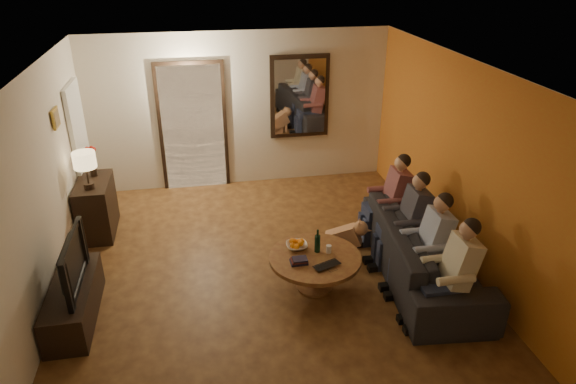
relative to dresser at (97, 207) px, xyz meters
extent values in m
cube|color=#4A2913|center=(2.25, -1.63, -0.40)|extent=(5.00, 6.00, 0.01)
cube|color=white|center=(2.25, -1.63, 2.20)|extent=(5.00, 6.00, 0.01)
cube|color=beige|center=(2.25, 1.37, 0.90)|extent=(5.00, 0.02, 2.60)
cube|color=beige|center=(2.25, -4.63, 0.90)|extent=(5.00, 0.02, 2.60)
cube|color=beige|center=(-0.25, -1.63, 0.90)|extent=(0.02, 6.00, 2.60)
cube|color=beige|center=(4.75, -1.63, 0.90)|extent=(0.02, 6.00, 2.60)
cube|color=orange|center=(4.74, -1.63, 0.90)|extent=(0.01, 6.00, 2.60)
cube|color=#FFE0A5|center=(1.45, 1.35, 0.65)|extent=(1.00, 0.06, 2.10)
cube|color=black|center=(1.45, 1.34, 0.65)|extent=(1.12, 0.04, 2.22)
cube|color=silver|center=(1.70, 1.35, 0.50)|extent=(0.45, 0.03, 1.70)
cube|color=black|center=(3.25, 1.33, 1.10)|extent=(1.00, 0.05, 1.40)
cube|color=white|center=(3.25, 1.30, 1.10)|extent=(0.86, 0.02, 1.26)
cube|color=white|center=(-0.21, 0.67, 0.62)|extent=(0.06, 0.85, 2.04)
cube|color=#B28C33|center=(-0.22, -0.33, 1.45)|extent=(0.03, 0.28, 0.24)
cube|color=brown|center=(-0.21, -0.33, 1.45)|extent=(0.01, 0.22, 0.18)
cube|color=black|center=(0.00, 0.00, 0.00)|extent=(0.45, 0.90, 0.80)
cube|color=black|center=(0.00, -1.96, -0.18)|extent=(0.45, 1.32, 0.44)
imported|color=black|center=(0.00, -1.96, 0.33)|extent=(1.02, 0.13, 0.59)
imported|color=black|center=(4.16, -1.91, -0.03)|extent=(2.62, 1.25, 0.74)
cylinder|color=brown|center=(2.77, -1.91, -0.18)|extent=(1.18, 1.18, 0.45)
imported|color=white|center=(2.59, -1.69, 0.08)|extent=(0.26, 0.26, 0.06)
cylinder|color=silver|center=(2.95, -1.86, 0.10)|extent=(0.06, 0.06, 0.10)
imported|color=black|center=(2.87, -2.19, 0.06)|extent=(0.38, 0.32, 0.03)
camera|label=1|loc=(1.49, -6.93, 3.41)|focal=32.00mm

